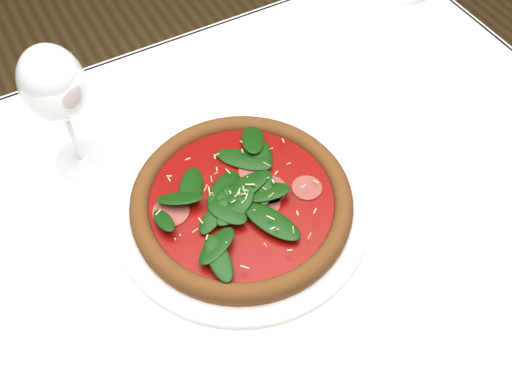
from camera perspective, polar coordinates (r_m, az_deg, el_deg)
dining_table at (r=0.86m, az=-2.41°, el=-7.28°), size 1.21×0.81×0.75m
plate at (r=0.79m, az=-1.43°, el=-1.53°), size 0.35×0.35×0.02m
pizza at (r=0.77m, az=-1.46°, el=-0.69°), size 0.39×0.39×0.04m
wine_glass at (r=0.78m, az=-19.58°, el=9.90°), size 0.09×0.09×0.21m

